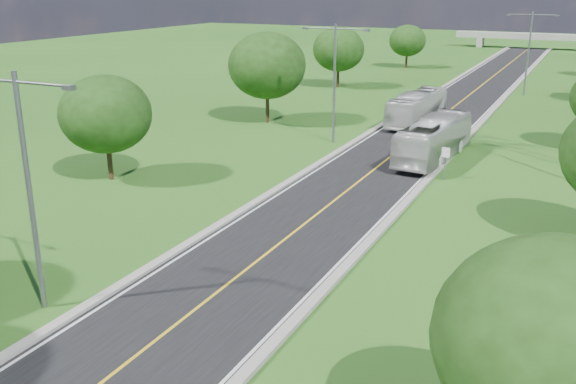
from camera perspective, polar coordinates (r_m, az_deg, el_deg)
name	(u,v)px	position (r m, az deg, el deg)	size (l,w,h in m)	color
ground	(441,117)	(68.33, 13.48, 6.48)	(260.00, 260.00, 0.00)	#255217
road	(454,107)	(74.10, 14.52, 7.30)	(8.00, 150.00, 0.06)	black
curb_left	(416,104)	(75.01, 11.33, 7.71)	(0.50, 150.00, 0.22)	gray
curb_right	(493,110)	(73.40, 17.79, 6.98)	(0.50, 150.00, 0.22)	gray
speed_limit_sign	(445,158)	(45.92, 13.82, 2.96)	(0.55, 0.09, 2.40)	slate
overpass	(530,37)	(146.64, 20.70, 12.76)	(30.00, 3.00, 3.20)	gray
streetlight_near_left	(27,174)	(27.61, -22.18, 1.53)	(5.90, 0.25, 10.00)	slate
streetlight_mid_left	(335,73)	(54.87, 4.16, 10.47)	(5.90, 0.25, 10.00)	slate
streetlight_far_right	(529,46)	(84.26, 20.64, 12.04)	(5.90, 0.25, 10.00)	slate
tree_lb	(106,114)	(45.84, -15.91, 6.67)	(6.30, 6.30, 7.33)	black
tree_lc	(267,66)	(63.15, -1.87, 11.17)	(7.56, 7.56, 8.79)	black
tree_ld	(339,49)	(85.80, 4.52, 12.54)	(6.72, 6.72, 7.82)	black
tree_le	(407,41)	(107.79, 10.57, 13.09)	(5.88, 5.88, 6.84)	black
tree_ra	(557,342)	(17.75, 22.83, -12.21)	(6.30, 6.30, 7.33)	black
bus_outbound	(434,139)	(51.03, 12.85, 4.61)	(2.72, 11.61, 3.24)	beige
bus_inbound	(417,108)	(64.18, 11.41, 7.35)	(2.61, 11.14, 3.10)	silver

